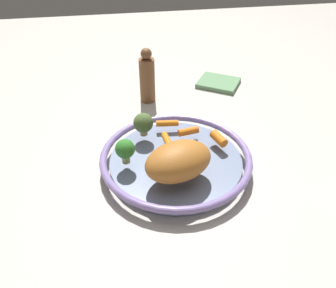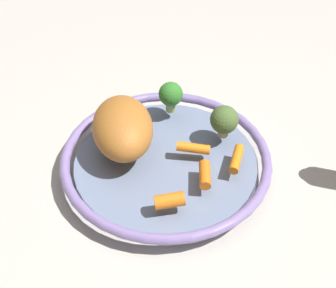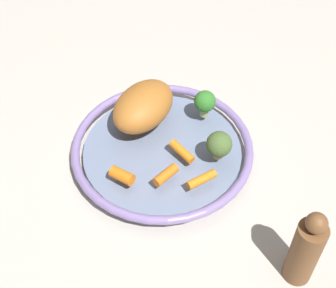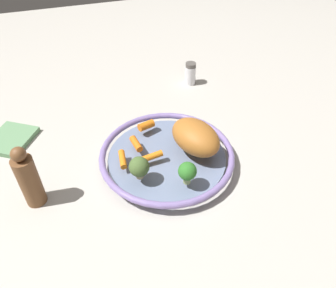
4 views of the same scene
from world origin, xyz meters
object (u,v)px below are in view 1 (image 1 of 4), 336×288
(broccoli_floret_edge, at_px, (143,123))
(dish_towel, at_px, (218,83))
(baby_carrot_right, at_px, (167,140))
(pepper_mill, at_px, (147,78))
(serving_bowl, at_px, (176,160))
(roast_chicken_piece, at_px, (178,161))
(baby_carrot_near_rim, at_px, (188,131))
(baby_carrot_center, at_px, (219,138))
(broccoli_floret_large, at_px, (125,149))
(baby_carrot_back, at_px, (166,123))

(broccoli_floret_edge, bearing_deg, dish_towel, 46.85)
(baby_carrot_right, distance_m, pepper_mill, 0.28)
(serving_bowl, xyz_separation_m, pepper_mill, (-0.02, 0.32, 0.05))
(roast_chicken_piece, bearing_deg, baby_carrot_near_rim, 69.17)
(baby_carrot_center, bearing_deg, broccoli_floret_large, -170.74)
(broccoli_floret_large, relative_size, pepper_mill, 0.35)
(baby_carrot_near_rim, distance_m, broccoli_floret_edge, 0.11)
(serving_bowl, height_order, pepper_mill, pepper_mill)
(serving_bowl, xyz_separation_m, broccoli_floret_large, (-0.11, -0.01, 0.05))
(baby_carrot_back, xyz_separation_m, dish_towel, (0.22, 0.27, -0.04))
(pepper_mill, bearing_deg, roast_chicken_piece, -88.04)
(baby_carrot_near_rim, distance_m, baby_carrot_center, 0.07)
(roast_chicken_piece, bearing_deg, serving_bowl, 82.36)
(broccoli_floret_large, distance_m, broccoli_floret_edge, 0.11)
(serving_bowl, xyz_separation_m, baby_carrot_right, (-0.01, 0.04, 0.03))
(baby_carrot_right, distance_m, dish_towel, 0.41)
(roast_chicken_piece, height_order, broccoli_floret_large, roast_chicken_piece)
(baby_carrot_right, relative_size, baby_carrot_near_rim, 1.09)
(baby_carrot_back, height_order, broccoli_floret_edge, broccoli_floret_edge)
(dish_towel, bearing_deg, roast_chicken_piece, -116.53)
(serving_bowl, bearing_deg, baby_carrot_right, 106.97)
(baby_carrot_back, bearing_deg, pepper_mill, 95.55)
(serving_bowl, bearing_deg, dish_towel, 60.44)
(baby_carrot_near_rim, relative_size, broccoli_floret_large, 0.86)
(roast_chicken_piece, bearing_deg, baby_carrot_back, 87.87)
(broccoli_floret_large, bearing_deg, baby_carrot_back, 48.76)
(baby_carrot_center, distance_m, pepper_mill, 0.32)
(roast_chicken_piece, relative_size, baby_carrot_near_rim, 2.90)
(roast_chicken_piece, distance_m, dish_towel, 0.51)
(baby_carrot_right, bearing_deg, dish_towel, 55.98)
(baby_carrot_right, height_order, broccoli_floret_edge, broccoli_floret_edge)
(roast_chicken_piece, bearing_deg, broccoli_floret_large, 149.40)
(baby_carrot_right, xyz_separation_m, baby_carrot_near_rim, (0.06, 0.03, 0.00))
(baby_carrot_center, bearing_deg, baby_carrot_back, 140.66)
(baby_carrot_near_rim, height_order, broccoli_floret_large, broccoli_floret_large)
(baby_carrot_back, bearing_deg, baby_carrot_near_rim, -44.17)
(roast_chicken_piece, bearing_deg, baby_carrot_right, 91.66)
(serving_bowl, relative_size, broccoli_floret_edge, 6.01)
(roast_chicken_piece, height_order, broccoli_floret_edge, roast_chicken_piece)
(baby_carrot_near_rim, xyz_separation_m, baby_carrot_center, (0.06, -0.04, 0.00))
(serving_bowl, relative_size, dish_towel, 2.74)
(serving_bowl, bearing_deg, pepper_mill, 94.10)
(roast_chicken_piece, xyz_separation_m, broccoli_floret_large, (-0.10, 0.06, -0.00))
(serving_bowl, relative_size, pepper_mill, 2.09)
(baby_carrot_right, bearing_deg, roast_chicken_piece, -88.34)
(baby_carrot_near_rim, distance_m, dish_towel, 0.36)
(roast_chicken_piece, height_order, pepper_mill, pepper_mill)
(baby_carrot_center, bearing_deg, baby_carrot_near_rim, 144.75)
(baby_carrot_back, distance_m, baby_carrot_center, 0.14)
(broccoli_floret_large, bearing_deg, serving_bowl, 5.79)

